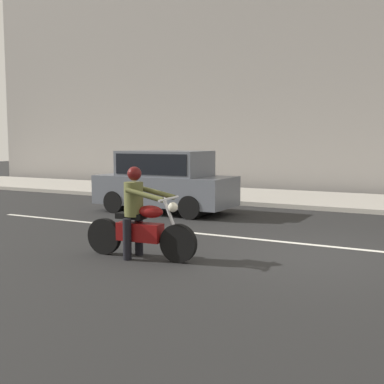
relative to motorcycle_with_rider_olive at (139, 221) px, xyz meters
The scene contains 5 objects.
ground_plane 3.19m from the motorcycle_with_rider_olive, 31.72° to the left, with size 80.00×80.00×0.00m, color black.
sidewalk_slab 10.02m from the motorcycle_with_rider_olive, 74.60° to the left, with size 40.00×4.40×0.14m, color #A8A399.
lane_marking_stripe 3.82m from the motorcycle_with_rider_olive, 42.46° to the left, with size 18.00×0.14×0.01m, color silver.
motorcycle_with_rider_olive is the anchor object (origin of this frame).
parked_hatchback_slate_gray 5.59m from the motorcycle_with_rider_olive, 116.60° to the left, with size 4.04×1.76×1.80m.
Camera 1 is at (2.13, -8.63, 2.06)m, focal length 45.18 mm.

